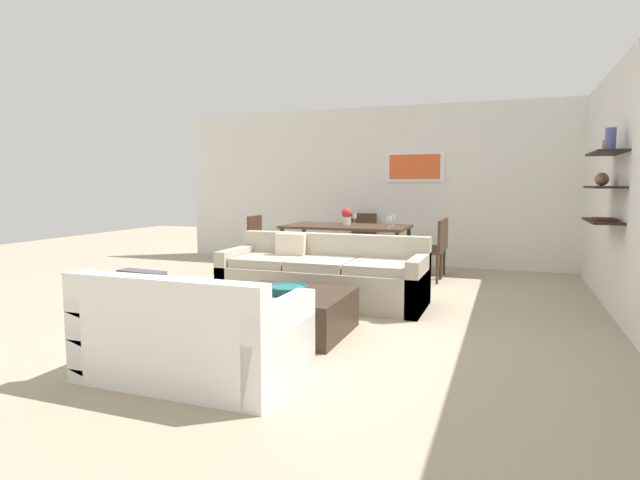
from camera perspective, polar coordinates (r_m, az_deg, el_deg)
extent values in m
plane|color=tan|center=(5.75, -0.18, -7.67)|extent=(18.00, 18.00, 0.00)
cube|color=silver|center=(8.92, 9.65, 5.92)|extent=(8.40, 0.06, 2.70)
cube|color=white|center=(8.86, 10.45, 8.00)|extent=(1.00, 0.02, 0.51)
cube|color=#E55926|center=(8.84, 10.43, 8.00)|extent=(0.85, 0.01, 0.41)
cube|color=silver|center=(5.93, 30.88, 5.04)|extent=(0.06, 8.20, 2.70)
cube|color=black|center=(6.08, 29.18, 8.45)|extent=(0.28, 0.90, 0.02)
cube|color=black|center=(6.07, 29.00, 5.15)|extent=(0.28, 0.90, 0.02)
cube|color=black|center=(6.08, 28.83, 1.86)|extent=(0.28, 0.90, 0.02)
cylinder|color=#4C518C|center=(5.89, 29.54, 9.72)|extent=(0.10, 0.10, 0.22)
sphere|color=olive|center=(6.25, 28.79, 5.92)|extent=(0.14, 0.14, 0.14)
cylinder|color=#D85933|center=(6.13, 29.14, 9.10)|extent=(0.07, 0.07, 0.12)
cube|color=#4C1E19|center=(5.93, 29.05, 2.02)|extent=(0.20, 0.28, 0.03)
cube|color=#B2A893|center=(6.00, 0.30, -5.03)|extent=(2.36, 0.90, 0.42)
cube|color=#B2A893|center=(6.29, 1.45, -0.92)|extent=(2.36, 0.16, 0.36)
cube|color=#B2A893|center=(6.45, -9.05, -3.52)|extent=(0.14, 0.90, 0.60)
cube|color=#B2A893|center=(5.71, 10.88, -4.81)|extent=(0.14, 0.90, 0.60)
cube|color=#B2A893|center=(6.19, -5.89, -2.28)|extent=(0.67, 0.70, 0.10)
cube|color=#B2A893|center=(5.92, 0.17, -2.63)|extent=(0.67, 0.70, 0.10)
cube|color=#B2A893|center=(5.72, 6.72, -2.99)|extent=(0.67, 0.70, 0.10)
cube|color=beige|center=(6.29, -3.26, -0.92)|extent=(0.37, 0.16, 0.36)
cube|color=white|center=(3.90, -13.60, -11.42)|extent=(1.51, 0.90, 0.42)
cube|color=white|center=(3.51, -17.15, -6.91)|extent=(1.51, 0.16, 0.36)
cube|color=white|center=(3.55, -4.25, -11.51)|extent=(0.14, 0.90, 0.60)
cube|color=white|center=(4.28, -21.34, -8.83)|extent=(0.14, 0.90, 0.60)
cube|color=white|center=(3.70, -9.37, -8.09)|extent=(0.59, 0.70, 0.10)
cube|color=white|center=(4.04, -17.02, -7.09)|extent=(0.59, 0.70, 0.10)
cube|color=#4C4C56|center=(3.83, -19.11, -5.88)|extent=(0.37, 0.15, 0.36)
cube|color=#38281E|center=(4.84, -3.29, -8.05)|extent=(1.05, 0.96, 0.38)
cylinder|color=#19666B|center=(4.79, -3.62, -5.52)|extent=(0.37, 0.37, 0.06)
torus|color=#19666B|center=(4.78, -3.62, -5.18)|extent=(0.37, 0.37, 0.02)
cylinder|color=silver|center=(4.57, -1.19, -5.95)|extent=(0.06, 0.06, 0.07)
cube|color=#422D1E|center=(7.94, 2.93, 1.50)|extent=(1.89, 1.01, 0.04)
cylinder|color=#422D1E|center=(7.88, -4.22, -1.29)|extent=(0.06, 0.06, 0.71)
cylinder|color=#422D1E|center=(7.33, 8.51, -1.90)|extent=(0.06, 0.06, 0.71)
cylinder|color=#422D1E|center=(8.69, -1.80, -0.58)|extent=(0.06, 0.06, 0.71)
cylinder|color=#422D1E|center=(8.19, 9.78, -1.08)|extent=(0.06, 0.06, 0.71)
cube|color=#422D1E|center=(7.91, 12.21, -0.84)|extent=(0.44, 0.44, 0.04)
cube|color=#422D1E|center=(7.86, 13.69, 0.81)|extent=(0.04, 0.44, 0.43)
cylinder|color=#422D1E|center=(8.14, 11.10, -2.21)|extent=(0.04, 0.04, 0.41)
cylinder|color=#422D1E|center=(7.79, 10.67, -2.58)|extent=(0.04, 0.04, 0.41)
cylinder|color=#422D1E|center=(8.09, 13.61, -2.32)|extent=(0.04, 0.04, 0.41)
cylinder|color=#422D1E|center=(7.74, 13.30, -2.70)|extent=(0.04, 0.04, 0.41)
cube|color=#422D1E|center=(8.23, -6.01, -0.46)|extent=(0.44, 0.44, 0.04)
cube|color=#422D1E|center=(8.29, -7.27, 1.21)|extent=(0.04, 0.44, 0.43)
cylinder|color=#422D1E|center=(8.02, -5.41, -2.25)|extent=(0.04, 0.04, 0.41)
cylinder|color=#422D1E|center=(8.34, -4.34, -1.91)|extent=(0.04, 0.04, 0.41)
cylinder|color=#422D1E|center=(8.18, -7.68, -2.11)|extent=(0.04, 0.04, 0.41)
cylinder|color=#422D1E|center=(8.49, -6.55, -1.79)|extent=(0.04, 0.04, 0.41)
cube|color=#422D1E|center=(8.75, 4.53, -0.05)|extent=(0.44, 0.44, 0.04)
cube|color=#422D1E|center=(8.92, 4.89, 1.58)|extent=(0.44, 0.04, 0.43)
cylinder|color=#422D1E|center=(8.66, 3.05, -1.61)|extent=(0.04, 0.04, 0.41)
cylinder|color=#422D1E|center=(8.56, 5.35, -1.72)|extent=(0.04, 0.04, 0.41)
cylinder|color=#422D1E|center=(9.00, 3.73, -1.31)|extent=(0.04, 0.04, 0.41)
cylinder|color=#422D1E|center=(8.90, 5.95, -1.41)|extent=(0.04, 0.04, 0.41)
cube|color=#422D1E|center=(7.46, 11.72, -1.24)|extent=(0.44, 0.44, 0.04)
cube|color=#422D1E|center=(7.41, 13.28, 0.50)|extent=(0.04, 0.44, 0.43)
cylinder|color=#422D1E|center=(7.70, 10.55, -2.68)|extent=(0.04, 0.04, 0.41)
cylinder|color=#422D1E|center=(7.35, 10.08, -3.09)|extent=(0.04, 0.04, 0.41)
cylinder|color=#422D1E|center=(7.65, 13.22, -2.80)|extent=(0.04, 0.04, 0.41)
cylinder|color=#422D1E|center=(7.30, 12.86, -3.22)|extent=(0.04, 0.04, 0.41)
cylinder|color=silver|center=(7.63, 7.65, 1.44)|extent=(0.06, 0.06, 0.01)
cylinder|color=silver|center=(7.63, 7.65, 1.74)|extent=(0.01, 0.01, 0.08)
cylinder|color=silver|center=(7.63, 7.66, 2.30)|extent=(0.08, 0.08, 0.07)
cylinder|color=silver|center=(8.36, 3.84, 1.89)|extent=(0.06, 0.06, 0.01)
cylinder|color=silver|center=(8.35, 3.84, 2.15)|extent=(0.01, 0.01, 0.07)
cylinder|color=silver|center=(8.35, 3.84, 2.68)|extent=(0.07, 0.07, 0.08)
cylinder|color=silver|center=(7.88, 8.05, 1.58)|extent=(0.06, 0.06, 0.01)
cylinder|color=silver|center=(7.87, 8.05, 1.92)|extent=(0.01, 0.01, 0.09)
cylinder|color=silver|center=(7.87, 8.06, 2.57)|extent=(0.07, 0.07, 0.09)
cylinder|color=silver|center=(7.99, 2.98, 2.13)|extent=(0.11, 0.11, 0.13)
sphere|color=red|center=(7.98, 2.99, 3.02)|extent=(0.16, 0.16, 0.16)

